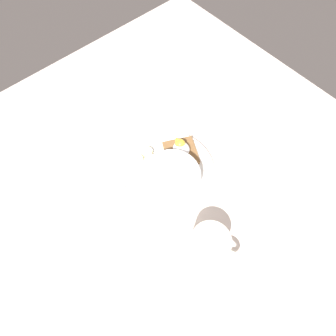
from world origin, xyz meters
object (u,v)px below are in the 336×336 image
object	(u,v)px
banana_slice_front	(147,152)
banana_slice_back	(138,159)
banana_slice_left	(144,166)
banana_slice_right	(151,159)
toast_slice	(181,153)
coffee_mug	(210,244)
oatmeal_bowl	(172,179)
poached_egg	(181,148)

from	to	relation	value
banana_slice_front	banana_slice_back	distance (cm)	3.51
banana_slice_left	banana_slice_right	distance (cm)	2.98
banana_slice_back	banana_slice_right	world-z (taller)	same
toast_slice	banana_slice_left	xyz separation A→B (cm)	(-3.81, -10.70, -0.22)
coffee_mug	banana_slice_back	bearing A→B (deg)	176.50
banana_slice_front	coffee_mug	distance (cm)	31.16
oatmeal_bowl	banana_slice_right	bearing A→B (deg)	176.95
oatmeal_bowl	banana_slice_left	distance (cm)	9.85
oatmeal_bowl	toast_slice	size ratio (longest dim) A/B	1.23
toast_slice	banana_slice_back	world-z (taller)	toast_slice
banana_slice_front	banana_slice_right	world-z (taller)	banana_slice_front
banana_slice_front	banana_slice_back	bearing A→B (deg)	-90.60
banana_slice_right	coffee_mug	distance (cm)	28.59
poached_egg	banana_slice_right	size ratio (longest dim) A/B	2.27
oatmeal_bowl	banana_slice_front	bearing A→B (deg)	175.24
oatmeal_bowl	toast_slice	distance (cm)	10.13
oatmeal_bowl	banana_slice_back	world-z (taller)	oatmeal_bowl
banana_slice_back	coffee_mug	xyz separation A→B (cm)	(30.62, -1.87, 2.75)
banana_slice_front	banana_slice_back	xyz separation A→B (cm)	(-0.04, -3.51, -0.17)
oatmeal_bowl	banana_slice_back	xyz separation A→B (cm)	(-12.02, -2.51, -2.72)
poached_egg	oatmeal_bowl	bearing A→B (deg)	-56.15
toast_slice	banana_slice_left	world-z (taller)	toast_slice
toast_slice	banana_slice_front	world-z (taller)	same
banana_slice_front	poached_egg	bearing A→B (deg)	49.22
banana_slice_back	coffee_mug	bearing A→B (deg)	-3.50
banana_slice_front	coffee_mug	size ratio (longest dim) A/B	0.35
banana_slice_back	oatmeal_bowl	bearing A→B (deg)	11.78
banana_slice_front	coffee_mug	world-z (taller)	coffee_mug
banana_slice_back	coffee_mug	size ratio (longest dim) A/B	0.37
oatmeal_bowl	coffee_mug	bearing A→B (deg)	-13.25
banana_slice_back	toast_slice	bearing A→B (deg)	58.13
oatmeal_bowl	poached_egg	xyz separation A→B (cm)	(-5.62, 8.38, 0.02)
poached_egg	banana_slice_back	world-z (taller)	poached_egg
banana_slice_left	coffee_mug	world-z (taller)	coffee_mug
banana_slice_left	coffee_mug	size ratio (longest dim) A/B	0.31
toast_slice	coffee_mug	world-z (taller)	coffee_mug
coffee_mug	banana_slice_left	bearing A→B (deg)	176.04
oatmeal_bowl	banana_slice_front	size ratio (longest dim) A/B	3.51
banana_slice_front	coffee_mug	bearing A→B (deg)	-9.97
poached_egg	banana_slice_front	distance (cm)	10.08
banana_slice_back	coffee_mug	distance (cm)	30.80
oatmeal_bowl	poached_egg	size ratio (longest dim) A/B	2.11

